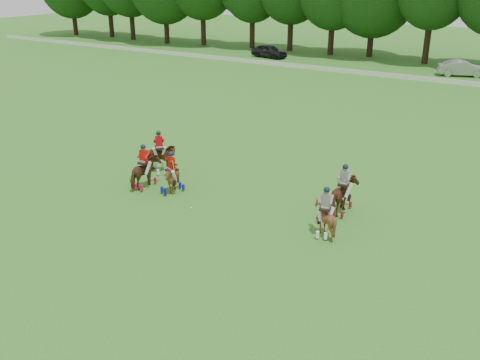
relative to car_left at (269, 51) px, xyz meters
The scene contains 10 objects.
ground 45.77m from the car_left, 68.23° to the right, with size 180.00×180.00×0.00m, color #27641C.
boundary_rail 17.56m from the car_left, 14.85° to the right, with size 120.00×0.10×0.44m, color white.
car_left is the anchor object (origin of this frame).
car_mid 21.91m from the car_left, ahead, with size 1.60×4.59×1.51m, color #A4A3A9.
polo_red_a 41.16m from the car_left, 69.86° to the right, with size 1.15×1.87×2.25m.
polo_red_b 38.95m from the car_left, 69.86° to the right, with size 2.04×2.05×2.28m.
polo_red_c 41.54m from the car_left, 67.75° to the right, with size 1.52×1.59×2.11m.
polo_stripe_a 43.32m from the car_left, 56.95° to the right, with size 1.21×1.97×2.32m.
polo_stripe_b 45.37m from the car_left, 58.42° to the right, with size 1.36×1.46×2.12m.
polo_ball 43.27m from the car_left, 65.95° to the right, with size 0.09×0.09×0.09m, color white.
Camera 1 is at (14.11, -14.62, 10.30)m, focal length 40.00 mm.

